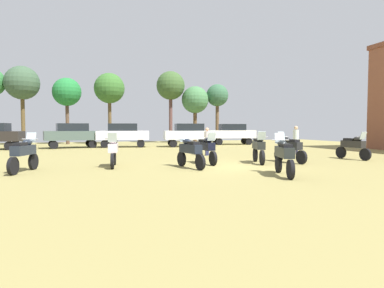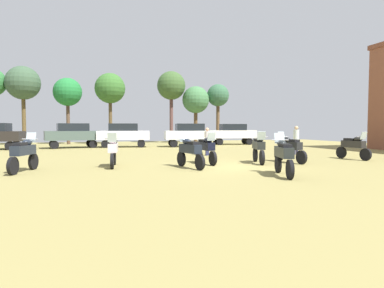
{
  "view_description": "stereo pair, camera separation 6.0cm",
  "coord_description": "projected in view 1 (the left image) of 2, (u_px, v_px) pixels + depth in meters",
  "views": [
    {
      "loc": [
        -5.36,
        -13.22,
        1.71
      ],
      "look_at": [
        -0.74,
        2.71,
        0.85
      ],
      "focal_mm": 30.5,
      "sensor_mm": 36.0,
      "label": 1
    },
    {
      "loc": [
        -5.3,
        -13.24,
        1.71
      ],
      "look_at": [
        -0.74,
        2.71,
        0.85
      ],
      "focal_mm": 30.5,
      "sensor_mm": 36.0,
      "label": 2
    }
  ],
  "objects": [
    {
      "name": "person_2",
      "position": [
        207.0,
        139.0,
        19.42
      ],
      "size": [
        0.48,
        0.48,
        1.66
      ],
      "rotation": [
        0.0,
        0.0,
        3.86
      ],
      "color": "#272A51",
      "rests_on": "ground"
    },
    {
      "name": "tree_5",
      "position": [
        217.0,
        96.0,
        36.26
      ],
      "size": [
        2.46,
        2.46,
        6.47
      ],
      "color": "brown",
      "rests_on": "ground"
    },
    {
      "name": "motorcycle_2",
      "position": [
        353.0,
        146.0,
        17.11
      ],
      "size": [
        0.64,
        2.13,
        1.46
      ],
      "rotation": [
        0.0,
        0.0,
        3.27
      ],
      "color": "black",
      "rests_on": "ground"
    },
    {
      "name": "person_1",
      "position": [
        296.0,
        138.0,
        20.14
      ],
      "size": [
        0.37,
        0.37,
        1.77
      ],
      "rotation": [
        0.0,
        0.0,
        3.04
      ],
      "color": "#32314D",
      "rests_on": "ground"
    },
    {
      "name": "tree_7",
      "position": [
        67.0,
        93.0,
        32.14
      ],
      "size": [
        2.76,
        2.76,
        6.55
      ],
      "color": "brown",
      "rests_on": "ground"
    },
    {
      "name": "motorcycle_9",
      "position": [
        190.0,
        151.0,
        13.49
      ],
      "size": [
        0.76,
        2.16,
        1.46
      ],
      "rotation": [
        0.0,
        0.0,
        0.24
      ],
      "color": "black",
      "rests_on": "ground"
    },
    {
      "name": "motorcycle_4",
      "position": [
        113.0,
        150.0,
        13.84
      ],
      "size": [
        0.62,
        2.14,
        1.48
      ],
      "rotation": [
        0.0,
        0.0,
        3.04
      ],
      "color": "black",
      "rests_on": "ground"
    },
    {
      "name": "motorcycle_8",
      "position": [
        284.0,
        155.0,
        11.36
      ],
      "size": [
        0.86,
        2.19,
        1.48
      ],
      "rotation": [
        0.0,
        0.0,
        -0.3
      ],
      "color": "black",
      "rests_on": "ground"
    },
    {
      "name": "car_4",
      "position": [
        232.0,
        133.0,
        31.74
      ],
      "size": [
        4.5,
        2.34,
        2.0
      ],
      "rotation": [
        0.0,
        0.0,
        1.44
      ],
      "color": "black",
      "rests_on": "ground"
    },
    {
      "name": "motorcycle_5",
      "position": [
        24.0,
        153.0,
        12.23
      ],
      "size": [
        0.79,
        2.12,
        1.48
      ],
      "rotation": [
        0.0,
        0.0,
        -0.27
      ],
      "color": "black",
      "rests_on": "ground"
    },
    {
      "name": "tree_3",
      "position": [
        22.0,
        84.0,
        30.32
      ],
      "size": [
        3.11,
        3.11,
        7.38
      ],
      "color": "brown",
      "rests_on": "ground"
    },
    {
      "name": "tree_4",
      "position": [
        109.0,
        89.0,
        32.46
      ],
      "size": [
        3.0,
        3.0,
        7.07
      ],
      "color": "brown",
      "rests_on": "ground"
    },
    {
      "name": "car_1",
      "position": [
        72.0,
        134.0,
        26.53
      ],
      "size": [
        4.56,
        2.59,
        2.0
      ],
      "rotation": [
        0.0,
        0.0,
        1.76
      ],
      "color": "black",
      "rests_on": "ground"
    },
    {
      "name": "motorcycle_3",
      "position": [
        206.0,
        148.0,
        15.02
      ],
      "size": [
        0.62,
        2.2,
        1.48
      ],
      "rotation": [
        0.0,
        0.0,
        3.24
      ],
      "color": "black",
      "rests_on": "ground"
    },
    {
      "name": "tree_2",
      "position": [
        171.0,
        86.0,
        34.86
      ],
      "size": [
        3.03,
        3.03,
        7.66
      ],
      "color": "brown",
      "rests_on": "ground"
    },
    {
      "name": "motorcycle_1",
      "position": [
        259.0,
        148.0,
        15.26
      ],
      "size": [
        0.77,
        2.09,
        1.5
      ],
      "rotation": [
        0.0,
        0.0,
        2.88
      ],
      "color": "black",
      "rests_on": "ground"
    },
    {
      "name": "car_2",
      "position": [
        123.0,
        133.0,
        27.55
      ],
      "size": [
        4.49,
        2.3,
        2.0
      ],
      "rotation": [
        0.0,
        0.0,
        1.45
      ],
      "color": "black",
      "rests_on": "ground"
    },
    {
      "name": "motorcycle_7",
      "position": [
        289.0,
        147.0,
        15.63
      ],
      "size": [
        0.65,
        2.23,
        1.47
      ],
      "rotation": [
        0.0,
        0.0,
        0.13
      ],
      "color": "black",
      "rests_on": "ground"
    },
    {
      "name": "tree_8",
      "position": [
        195.0,
        100.0,
        35.5
      ],
      "size": [
        2.92,
        2.92,
        6.14
      ],
      "color": "brown",
      "rests_on": "ground"
    },
    {
      "name": "ground_plane",
      "position": [
        225.0,
        166.0,
        14.26
      ],
      "size": [
        44.0,
        52.0,
        0.02
      ],
      "color": "olive"
    },
    {
      "name": "car_3",
      "position": [
        189.0,
        133.0,
        28.25
      ],
      "size": [
        4.46,
        2.23,
        2.0
      ],
      "rotation": [
        0.0,
        0.0,
        1.47
      ],
      "color": "black",
      "rests_on": "ground"
    }
  ]
}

